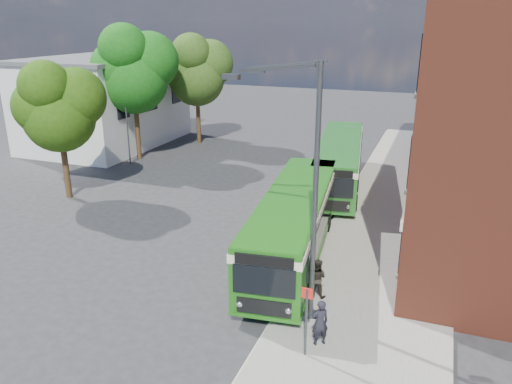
% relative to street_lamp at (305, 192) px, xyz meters
% --- Properties ---
extents(ground, '(120.00, 120.00, 0.00)m').
position_rel_street_lamp_xyz_m(ground, '(-4.84, 2.00, -4.79)').
color(ground, '#29292C').
rests_on(ground, ground).
extents(pavement, '(6.00, 48.00, 0.15)m').
position_rel_street_lamp_xyz_m(pavement, '(2.16, 10.00, -4.72)').
color(pavement, gray).
rests_on(pavement, ground).
extents(kerb_line, '(0.12, 48.00, 0.01)m').
position_rel_street_lamp_xyz_m(kerb_line, '(-0.89, 10.00, -4.79)').
color(kerb_line, beige).
rests_on(kerb_line, ground).
extents(white_building, '(9.40, 13.40, 7.30)m').
position_rel_street_lamp_xyz_m(white_building, '(-22.84, 20.00, -1.13)').
color(white_building, white).
rests_on(white_building, ground).
extents(flagpole, '(0.95, 0.10, 9.00)m').
position_rel_street_lamp_xyz_m(flagpole, '(-17.29, 15.00, 0.15)').
color(flagpole, '#3D4042').
rests_on(flagpole, ground).
extents(street_lamp, '(2.96, 2.38, 9.00)m').
position_rel_street_lamp_xyz_m(street_lamp, '(0.00, 0.00, 0.00)').
color(street_lamp, '#3D4042').
rests_on(street_lamp, ground).
extents(bus_stop_sign, '(0.35, 0.08, 2.52)m').
position_rel_street_lamp_xyz_m(bus_stop_sign, '(0.76, -2.20, -3.28)').
color(bus_stop_sign, '#3D4042').
rests_on(bus_stop_sign, ground).
extents(bus_front, '(3.91, 12.21, 3.02)m').
position_rel_street_lamp_xyz_m(bus_front, '(-1.64, 4.62, -2.96)').
color(bus_front, '#1F6315').
rests_on(bus_front, ground).
extents(bus_rear, '(4.34, 12.76, 3.02)m').
position_rel_street_lamp_xyz_m(bus_rear, '(-1.84, 15.37, -2.96)').
color(bus_rear, '#216421').
rests_on(bus_rear, ground).
extents(pedestrian_a, '(0.70, 0.67, 1.61)m').
position_rel_street_lamp_xyz_m(pedestrian_a, '(1.05, -1.50, -3.84)').
color(pedestrian_a, black).
rests_on(pedestrian_a, pavement).
extents(pedestrian_b, '(0.77, 0.61, 1.53)m').
position_rel_street_lamp_xyz_m(pedestrian_b, '(0.22, 1.39, -3.87)').
color(pedestrian_b, black).
rests_on(pedestrian_b, pavement).
extents(tree_left, '(4.83, 4.59, 8.15)m').
position_rel_street_lamp_xyz_m(tree_left, '(-16.59, 7.50, 0.74)').
color(tree_left, '#3C2915').
rests_on(tree_left, ground).
extents(tree_mid, '(5.94, 5.65, 10.03)m').
position_rel_street_lamp_xyz_m(tree_mid, '(-17.58, 16.66, 2.02)').
color(tree_mid, '#3C2915').
rests_on(tree_mid, ground).
extents(tree_right, '(5.47, 5.20, 9.24)m').
position_rel_street_lamp_xyz_m(tree_right, '(-15.59, 22.92, 1.48)').
color(tree_right, '#3C2915').
rests_on(tree_right, ground).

